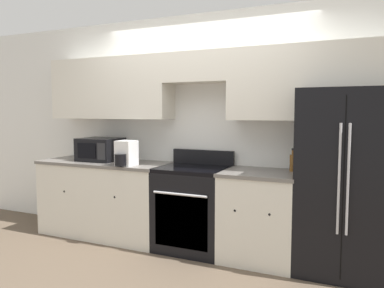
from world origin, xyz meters
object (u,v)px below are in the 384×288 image
microwave (100,149)px  bottle (293,162)px  oven_range (193,208)px  refrigerator (345,182)px

microwave → bottle: (2.28, 0.11, -0.05)m
oven_range → microwave: microwave is taller
refrigerator → microwave: bearing=-179.8°
bottle → oven_range: bearing=-171.3°
refrigerator → oven_range: bearing=-178.0°
oven_range → refrigerator: refrigerator is taller
oven_range → microwave: bearing=178.1°
microwave → bottle: 2.28m
bottle → microwave: bearing=-177.1°
oven_range → refrigerator: size_ratio=0.62×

